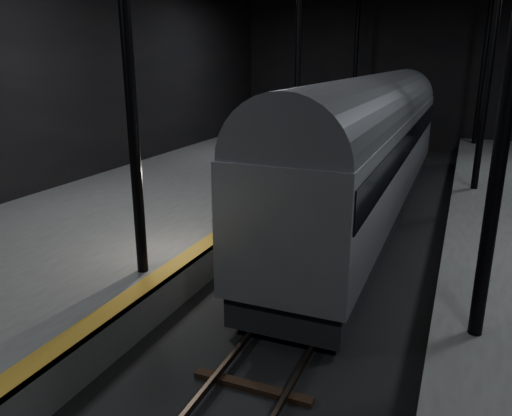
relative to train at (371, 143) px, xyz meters
The scene contains 6 objects.
ground 6.12m from the train, 90.00° to the right, with size 44.00×44.00×0.00m, color black.
platform_left 9.54m from the train, 144.54° to the right, with size 9.00×43.80×1.00m, color #4E4E4C.
tactile_strip 6.56m from the train, 121.32° to the right, with size 0.50×43.80×0.01m, color olive.
track 6.09m from the train, 90.00° to the right, with size 2.40×43.00×0.24m.
train is the anchor object (origin of this frame).
woman 6.40m from the train, 127.23° to the right, with size 0.55×0.36×1.51m, color #8E8457.
Camera 1 is at (3.19, -13.44, 6.07)m, focal length 35.00 mm.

